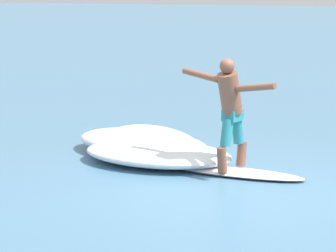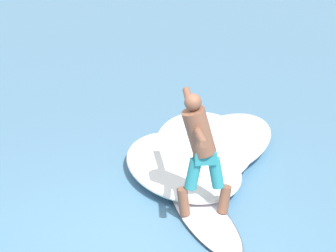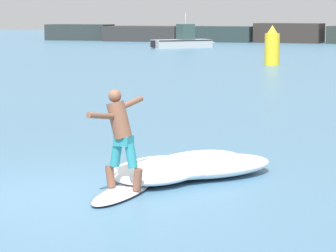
{
  "view_description": "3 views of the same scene",
  "coord_description": "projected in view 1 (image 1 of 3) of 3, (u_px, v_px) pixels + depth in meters",
  "views": [
    {
      "loc": [
        -9.14,
        -3.62,
        2.56
      ],
      "look_at": [
        0.45,
        1.15,
        0.68
      ],
      "focal_mm": 85.0,
      "sensor_mm": 36.0,
      "label": 1
    },
    {
      "loc": [
        -2.12,
        -7.63,
        4.69
      ],
      "look_at": [
        0.65,
        1.13,
        0.95
      ],
      "focal_mm": 85.0,
      "sensor_mm": 36.0,
      "label": 2
    },
    {
      "loc": [
        5.37,
        -10.84,
        2.8
      ],
      "look_at": [
        0.95,
        2.26,
        0.81
      ],
      "focal_mm": 85.0,
      "sensor_mm": 36.0,
      "label": 3
    }
  ],
  "objects": [
    {
      "name": "surfboard",
      "position": [
        229.0,
        171.0,
        11.03
      ],
      "size": [
        0.6,
        2.29,
        0.21
      ],
      "color": "white",
      "rests_on": "ground"
    },
    {
      "name": "surfer",
      "position": [
        230.0,
        106.0,
        10.81
      ],
      "size": [
        0.68,
        1.47,
        1.55
      ],
      "color": "brown",
      "rests_on": "surfboard"
    },
    {
      "name": "ground_plane",
      "position": [
        233.0,
        191.0,
        10.09
      ],
      "size": [
        200.0,
        200.0,
        0.0
      ],
      "primitive_type": "plane",
      "color": "teal"
    },
    {
      "name": "wave_foam_at_nose",
      "position": [
        158.0,
        154.0,
        11.66
      ],
      "size": [
        1.48,
        2.3,
        0.3
      ],
      "color": "white",
      "rests_on": "ground"
    },
    {
      "name": "wave_foam_at_tail",
      "position": [
        153.0,
        140.0,
        12.55
      ],
      "size": [
        2.48,
        2.56,
        0.34
      ],
      "color": "white",
      "rests_on": "ground"
    },
    {
      "name": "wave_foam_beside",
      "position": [
        142.0,
        143.0,
        12.32
      ],
      "size": [
        1.96,
        2.68,
        0.36
      ],
      "color": "white",
      "rests_on": "ground"
    }
  ]
}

